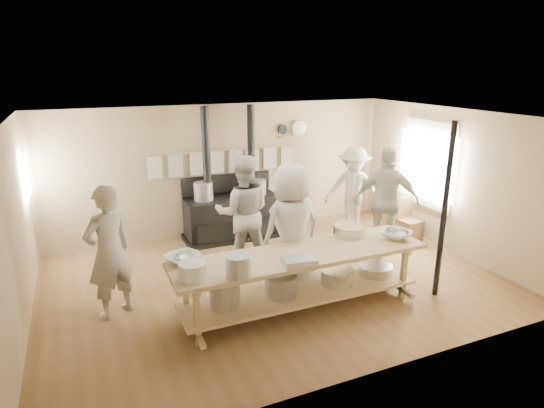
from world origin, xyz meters
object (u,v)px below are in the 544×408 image
cook_center (292,229)px  cook_by_window (353,190)px  stove (231,213)px  cook_right (386,201)px  roasting_pan (299,261)px  prep_table (300,275)px  chair (409,228)px  cook_far_left (109,252)px  cook_left (243,213)px

cook_center → cook_by_window: (2.29, 1.85, -0.11)m
stove → cook_right: size_ratio=1.33×
cook_by_window → roasting_pan: cook_by_window is taller
cook_center → cook_by_window: size_ratio=1.12×
cook_right → cook_by_window: bearing=-64.2°
cook_center → prep_table: bearing=68.6°
prep_table → chair: (3.16, 1.51, -0.27)m
cook_center → roasting_pan: 0.94m
cook_far_left → prep_table: bearing=133.0°
chair → roasting_pan: 3.87m
chair → roasting_pan: (-3.34, -1.84, 0.65)m
cook_left → cook_right: (2.58, -0.40, 0.00)m
cook_right → roasting_pan: size_ratio=4.67×
cook_far_left → cook_by_window: (4.83, 1.53, -0.04)m
roasting_pan → cook_by_window: bearing=46.4°
cook_far_left → cook_center: bearing=145.5°
stove → cook_far_left: size_ratio=1.40×
stove → cook_left: (-0.24, -1.39, 0.45)m
cook_left → cook_by_window: cook_left is taller
stove → cook_right: stove is taller
cook_center → roasting_pan: (-0.31, -0.88, -0.10)m
stove → roasting_pan: (-0.19, -3.35, 0.38)m
cook_by_window → chair: (0.74, -0.89, -0.64)m
cook_center → stove: bearing=-95.0°
chair → cook_far_left: bearing=-177.2°
roasting_pan → cook_far_left: bearing=151.7°
prep_table → cook_far_left: (-2.41, 0.87, 0.41)m
prep_table → cook_right: bearing=27.6°
chair → prep_table: bearing=-158.2°
cook_center → cook_by_window: bearing=-148.9°
cook_left → cook_by_window: 2.77m
cook_center → chair: (3.03, 0.96, -0.74)m
stove → cook_by_window: bearing=-14.3°
cook_center → cook_right: bearing=-171.0°
cook_left → cook_center: 1.14m
cook_by_window → cook_far_left: bearing=-121.6°
cook_far_left → chair: size_ratio=2.21×
cook_far_left → cook_by_window: size_ratio=1.05×
cook_left → chair: bearing=-164.3°
chair → cook_right: bearing=-164.4°
prep_table → roasting_pan: 0.53m
prep_table → roasting_pan: roasting_pan is taller
cook_far_left → cook_left: size_ratio=0.96×
cook_right → cook_center: bearing=46.6°
stove → cook_far_left: (-2.41, -2.15, 0.41)m
chair → roasting_pan: roasting_pan is taller
cook_center → roasting_pan: bearing=62.3°
prep_table → chair: prep_table is taller
cook_far_left → cook_center: cook_center is taller
prep_table → cook_left: cook_left is taller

